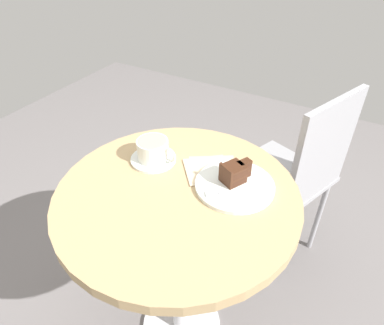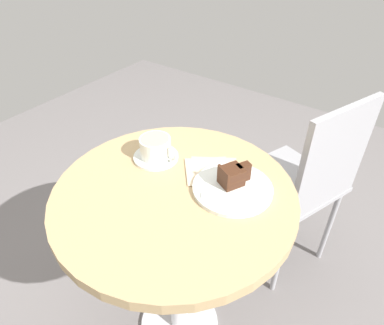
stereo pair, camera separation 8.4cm
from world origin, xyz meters
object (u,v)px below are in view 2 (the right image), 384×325
Objects in this scene: teaspoon at (170,154)px; coffee_cup at (156,147)px; cafe_chair at (306,178)px; cake_slice at (233,175)px; cake_plate at (233,188)px; saucer at (156,157)px; napkin at (211,171)px; fork at (221,196)px.

coffee_cup is at bearing -115.23° from teaspoon.
coffee_cup is at bearing -18.18° from cafe_chair.
teaspoon is 0.95× the size of cake_slice.
coffee_cup is 0.28m from cake_plate.
napkin is (0.19, 0.04, -0.00)m from saucer.
cafe_chair is (0.10, 0.45, -0.26)m from cake_slice.
napkin is 0.52m from cafe_chair.
coffee_cup is 0.58× the size of cake_plate.
napkin is at bearing 160.49° from cake_plate.
fork is at bearing -9.38° from saucer.
fork reaches higher than napkin.
teaspoon is at bearing -17.94° from cafe_chair.
napkin is at bearing 166.40° from cake_slice.
cafe_chair reaches higher than saucer.
cake_plate is (0.28, 0.01, 0.00)m from saucer.
teaspoon is at bearing 48.32° from coffee_cup.
teaspoon is at bearing 174.72° from cake_plate.
cake_plate is 0.26× the size of cafe_chair.
coffee_cup is 1.05× the size of fork.
fork is (0.00, -0.07, -0.03)m from cake_slice.
cake_slice is 0.07m from fork.
cafe_chair is (0.10, 0.52, -0.23)m from fork.
fork reaches higher than saucer.
cake_slice is at bearing 14.05° from teaspoon.
cafe_chair is (0.19, 0.42, -0.22)m from napkin.
cake_plate is 0.04m from cake_slice.
cafe_chair is at bearing 65.61° from napkin.
saucer is 1.46× the size of cake_slice.
teaspoon is 0.26m from fork.
saucer reaches higher than napkin.
teaspoon reaches higher than napkin.
cafe_chair is (0.38, 0.47, -0.22)m from saucer.
coffee_cup is at bearing -177.96° from cake_plate.
cake_plate is 1.81× the size of fork.
napkin is (-0.09, 0.09, -0.01)m from fork.
coffee_cup is at bearing 11.68° from saucer.
fork is at bearing -44.57° from napkin.
coffee_cup reaches higher than fork.
teaspoon reaches higher than saucer.
cake_slice is at bearing 4.92° from saucer.
napkin is 0.24× the size of cafe_chair.
coffee_cup is 0.15× the size of cafe_chair.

